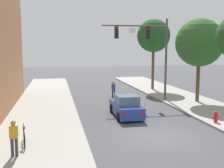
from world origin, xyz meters
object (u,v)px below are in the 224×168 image
pedestrian_crossing_road (113,89)px  fire_hydrant (216,117)px  car_lead_blue (126,106)px  bicycle_leaning (24,137)px  pedestrian_sidewalk_left_walker (14,137)px  traffic_signal_mast (149,44)px  street_tree_second (199,43)px  street_tree_third (154,36)px

pedestrian_crossing_road → fire_hydrant: 11.73m
car_lead_blue → bicycle_leaning: size_ratio=2.42×
pedestrian_sidewalk_left_walker → pedestrian_crossing_road: size_ratio=1.00×
pedestrian_crossing_road → fire_hydrant: bearing=-67.4°
traffic_signal_mast → pedestrian_crossing_road: bearing=138.4°
bicycle_leaning → car_lead_blue: bearing=37.7°
pedestrian_crossing_road → bicycle_leaning: pedestrian_crossing_road is taller
car_lead_blue → traffic_signal_mast: bearing=55.7°
street_tree_second → pedestrian_crossing_road: bearing=149.6°
car_lead_blue → fire_hydrant: bearing=-32.9°
traffic_signal_mast → pedestrian_crossing_road: 5.76m
bicycle_leaning → fire_hydrant: bearing=8.5°
street_tree_second → street_tree_third: bearing=99.3°
traffic_signal_mast → street_tree_second: bearing=-21.2°
bicycle_leaning → street_tree_second: bearing=30.9°
pedestrian_crossing_road → street_tree_second: bearing=-30.4°
bicycle_leaning → street_tree_second: size_ratio=0.24×
pedestrian_crossing_road → street_tree_second: size_ratio=0.22×
street_tree_third → traffic_signal_mast: bearing=-113.8°
pedestrian_crossing_road → street_tree_third: 8.79m
pedestrian_sidewalk_left_walker → street_tree_third: (13.14, 18.06, 5.30)m
car_lead_blue → street_tree_second: (7.59, 3.41, 4.71)m
pedestrian_crossing_road → fire_hydrant: (4.50, -10.83, -0.41)m
street_tree_second → bicycle_leaning: bearing=-149.1°
car_lead_blue → pedestrian_sidewalk_left_walker: 9.52m
bicycle_leaning → street_tree_third: 21.77m
pedestrian_sidewalk_left_walker → street_tree_third: street_tree_third is taller
traffic_signal_mast → bicycle_leaning: size_ratio=4.26×
fire_hydrant → street_tree_third: size_ratio=0.09×
pedestrian_sidewalk_left_walker → fire_hydrant: pedestrian_sidewalk_left_walker is taller
pedestrian_sidewalk_left_walker → traffic_signal_mast: bearing=48.5°
car_lead_blue → bicycle_leaning: car_lead_blue is taller
street_tree_third → fire_hydrant: bearing=-94.3°
traffic_signal_mast → street_tree_third: bearing=66.2°
car_lead_blue → pedestrian_sidewalk_left_walker: size_ratio=2.60×
street_tree_second → street_tree_third: 8.22m
street_tree_third → pedestrian_crossing_road: bearing=-144.7°
pedestrian_sidewalk_left_walker → bicycle_leaning: bearing=80.1°
bicycle_leaning → fire_hydrant: 11.89m
car_lead_blue → pedestrian_crossing_road: (0.66, 7.48, 0.19)m
car_lead_blue → street_tree_second: size_ratio=0.57×
pedestrian_sidewalk_left_walker → pedestrian_crossing_road: bearing=61.9°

